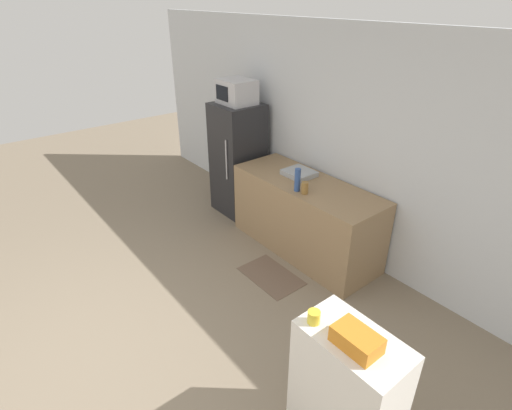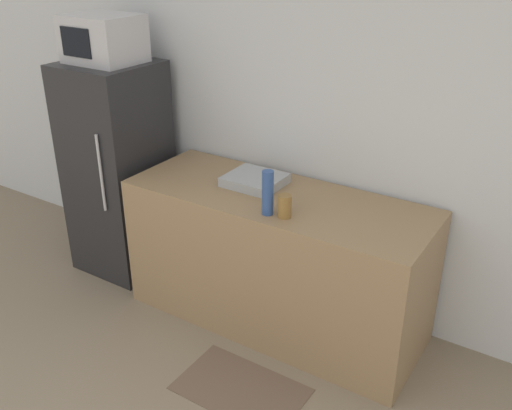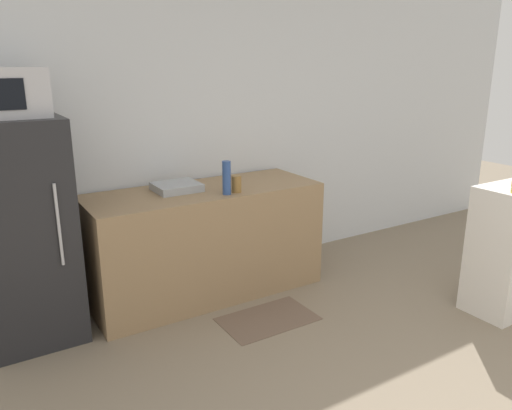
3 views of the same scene
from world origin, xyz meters
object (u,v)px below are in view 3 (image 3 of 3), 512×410
(bottle_tall, at_px, (227,178))
(bottle_short, at_px, (237,184))
(microwave, at_px, (6,93))
(refrigerator, at_px, (26,233))

(bottle_tall, bearing_deg, bottle_short, 11.35)
(bottle_short, bearing_deg, bottle_tall, -168.65)
(microwave, distance_m, bottle_short, 1.71)
(microwave, bearing_deg, bottle_tall, -9.45)
(bottle_tall, xyz_separation_m, bottle_short, (0.10, 0.02, -0.06))
(refrigerator, height_order, bottle_short, refrigerator)
(bottle_tall, height_order, bottle_short, bottle_tall)
(refrigerator, height_order, bottle_tall, refrigerator)
(refrigerator, xyz_separation_m, microwave, (-0.00, -0.00, 0.93))
(refrigerator, relative_size, bottle_tall, 5.95)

